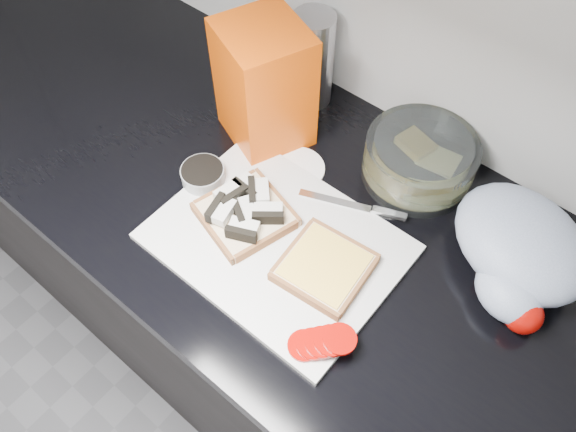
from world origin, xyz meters
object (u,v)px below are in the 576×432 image
at_px(cutting_board, 277,242).
at_px(glass_bowl, 419,160).
at_px(bread_bag, 265,86).
at_px(steel_canister, 312,60).

relative_size(cutting_board, glass_bowl, 2.00).
distance_m(cutting_board, bread_bag, 0.28).
relative_size(glass_bowl, bread_bag, 0.85).
relative_size(glass_bowl, steel_canister, 1.03).
bearing_deg(glass_bowl, steel_canister, 172.38).
distance_m(glass_bowl, bread_bag, 0.31).
bearing_deg(bread_bag, glass_bowl, 40.08).
xyz_separation_m(cutting_board, steel_canister, (-0.18, 0.32, 0.09)).
bearing_deg(steel_canister, cutting_board, -60.95).
height_order(cutting_board, glass_bowl, glass_bowl).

